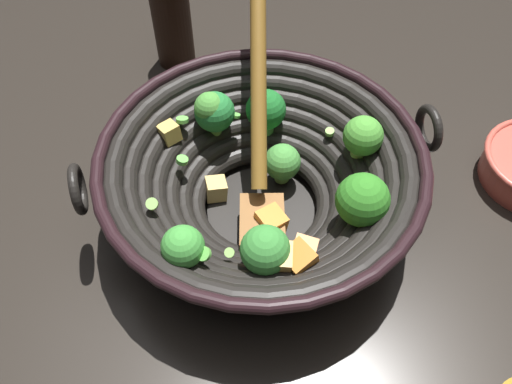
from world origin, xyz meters
TOP-DOWN VIEW (x-y plane):
  - ground_plane at (0.00, 0.00)m, footprint 4.00×4.00m
  - wok at (0.00, -0.00)m, footprint 0.41×0.39m
  - soy_sauce_bottle at (0.29, 0.12)m, footprint 0.06×0.06m

SIDE VIEW (x-z plane):
  - ground_plane at x=0.00m, z-range 0.00..0.00m
  - soy_sauce_bottle at x=0.29m, z-range -0.02..0.15m
  - wok at x=0.00m, z-range -0.05..0.19m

